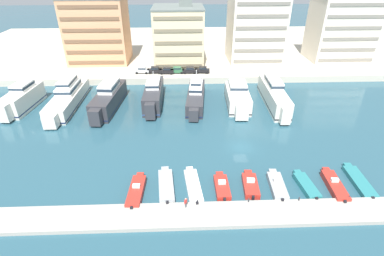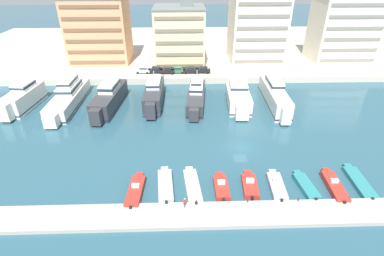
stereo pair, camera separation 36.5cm
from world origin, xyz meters
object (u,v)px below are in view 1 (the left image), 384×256
motorboat_red_center_left (222,187)px  car_black_mid_left (167,70)px  yacht_charcoal_center (196,95)px  car_black_left (155,70)px  motorboat_grey_left (166,185)px  motorboat_teal_mid_right (306,185)px  car_green_center_left (177,70)px  yacht_charcoal_mid_left (109,98)px  yacht_charcoal_center_left (153,95)px  yacht_ivory_left (68,97)px  yacht_ivory_center_right (238,97)px  pedestrian_near_edge (186,202)px  motorboat_red_center (250,185)px  motorboat_grey_center_right (277,185)px  motorboat_teal_far_right (359,181)px  yacht_ivory_mid_right (274,95)px  motorboat_red_far_left (136,191)px  car_silver_far_left (142,70)px  car_black_center (190,70)px  car_black_center_right (203,70)px  motorboat_white_mid_left (193,186)px  motorboat_red_right (334,185)px  yacht_ivory_far_left (22,99)px

motorboat_red_center_left → car_black_mid_left: (-9.76, 47.43, 2.23)m
yacht_charcoal_center → car_black_left: yacht_charcoal_center is taller
motorboat_grey_left → car_black_left: 47.80m
motorboat_teal_mid_right → car_green_center_left: car_green_center_left is taller
yacht_charcoal_mid_left → yacht_charcoal_center_left: size_ratio=1.05×
yacht_ivory_left → yacht_ivory_center_right: 39.63m
car_green_center_left → pedestrian_near_edge: bearing=-88.4°
yacht_charcoal_center → car_green_center_left: (-4.54, 16.95, 0.67)m
motorboat_red_center → yacht_charcoal_mid_left: bearing=132.8°
motorboat_grey_center_right → car_black_left: car_black_left is taller
car_green_center_left → yacht_ivory_left: bearing=-146.4°
yacht_ivory_left → motorboat_grey_center_right: 51.09m
yacht_charcoal_mid_left → motorboat_teal_far_right: bearing=-33.3°
yacht_charcoal_center → yacht_ivory_mid_right: 18.29m
motorboat_red_far_left → motorboat_grey_center_right: motorboat_grey_center_right is taller
car_silver_far_left → car_black_mid_left: 7.05m
motorboat_grey_left → motorboat_teal_far_right: motorboat_grey_left is taller
motorboat_red_center → yacht_ivory_center_right: bearing=84.2°
motorboat_red_far_left → motorboat_teal_mid_right: (25.36, 0.41, -0.10)m
yacht_ivory_center_right → motorboat_teal_mid_right: (5.41, -29.40, -1.71)m
car_silver_far_left → pedestrian_near_edge: bearing=-77.8°
motorboat_grey_left → motorboat_grey_center_right: size_ratio=1.16×
yacht_charcoal_mid_left → motorboat_grey_left: (14.15, -28.78, -1.80)m
yacht_charcoal_center → motorboat_grey_center_right: yacht_charcoal_center is taller
motorboat_red_center_left → car_green_center_left: car_green_center_left is taller
car_black_center → car_silver_far_left: bearing=177.9°
yacht_charcoal_center → car_black_center: 16.81m
yacht_charcoal_center → motorboat_teal_mid_right: bearing=-64.0°
yacht_charcoal_center → motorboat_teal_mid_right: (15.09, -30.91, -1.66)m
yacht_ivory_mid_right → motorboat_teal_mid_right: (-3.15, -29.68, -2.01)m
motorboat_red_far_left → yacht_charcoal_center: bearing=71.8°
motorboat_teal_far_right → car_black_center_right: 51.48m
yacht_charcoal_center_left → motorboat_white_mid_left: bearing=-75.3°
motorboat_red_far_left → motorboat_red_right: (29.54, 0.11, 0.01)m
yacht_charcoal_center_left → motorboat_teal_mid_right: size_ratio=2.71×
yacht_ivory_left → pedestrian_near_edge: yacht_ivory_left is taller
car_silver_far_left → yacht_ivory_left: bearing=-132.0°
motorboat_white_mid_left → yacht_ivory_far_left: bearing=142.3°
car_green_center_left → car_black_center: (3.64, -0.17, 0.00)m
yacht_ivory_left → yacht_charcoal_center_left: 19.94m
motorboat_teal_mid_right → motorboat_red_right: bearing=-4.1°
motorboat_teal_mid_right → yacht_charcoal_center: bearing=116.0°
motorboat_red_far_left → motorboat_teal_mid_right: bearing=0.9°
motorboat_red_center → motorboat_teal_mid_right: motorboat_red_center is taller
yacht_ivory_left → yacht_charcoal_center_left: size_ratio=1.25×
motorboat_grey_center_right → car_black_center_right: car_black_center_right is taller
yacht_ivory_left → pedestrian_near_edge: 44.12m
yacht_charcoal_mid_left → motorboat_red_center: bearing=-47.2°
yacht_ivory_mid_right → car_black_center_right: yacht_ivory_mid_right is taller
yacht_charcoal_mid_left → motorboat_red_center_left: (22.48, -29.33, -1.82)m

